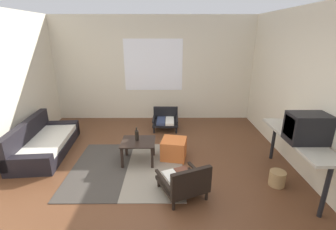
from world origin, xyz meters
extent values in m
plane|color=#56331E|center=(0.00, 0.00, 0.00)|extent=(7.80, 7.80, 0.00)
cube|color=beige|center=(0.00, 3.06, 1.35)|extent=(5.60, 0.12, 2.70)
cube|color=white|center=(0.00, 3.00, 1.47)|extent=(1.52, 0.01, 1.32)
cube|color=beige|center=(2.66, 0.30, 1.35)|extent=(0.12, 6.60, 2.70)
cube|color=#38332D|center=(-0.83, 0.37, 0.01)|extent=(0.97, 1.86, 0.01)
cube|color=gray|center=(0.14, 0.37, 0.01)|extent=(0.97, 1.86, 0.01)
cube|color=black|center=(-2.04, 0.99, 0.10)|extent=(0.95, 1.86, 0.20)
cube|color=beige|center=(-2.01, 0.99, 0.25)|extent=(0.83, 1.67, 0.10)
cube|color=black|center=(-2.37, 0.96, 0.37)|extent=(0.29, 1.80, 0.55)
cube|color=black|center=(-2.10, 1.79, 0.17)|extent=(0.81, 0.25, 0.34)
cube|color=black|center=(-1.97, 0.18, 0.17)|extent=(0.81, 0.25, 0.34)
cube|color=black|center=(-0.17, 0.61, 0.40)|extent=(0.61, 0.53, 0.02)
cube|color=black|center=(-0.43, 0.84, 0.20)|extent=(0.04, 0.04, 0.40)
cube|color=black|center=(0.09, 0.84, 0.20)|extent=(0.04, 0.04, 0.40)
cube|color=black|center=(-0.43, 0.38, 0.20)|extent=(0.04, 0.04, 0.40)
cube|color=black|center=(0.09, 0.38, 0.20)|extent=(0.04, 0.04, 0.40)
cylinder|color=black|center=(0.57, 1.92, 0.07)|extent=(0.04, 0.04, 0.15)
cylinder|color=black|center=(0.04, 1.93, 0.07)|extent=(0.04, 0.04, 0.15)
cylinder|color=black|center=(0.58, 2.42, 0.07)|extent=(0.04, 0.04, 0.15)
cylinder|color=black|center=(0.05, 2.43, 0.07)|extent=(0.04, 0.04, 0.15)
cube|color=black|center=(0.31, 2.18, 0.17)|extent=(0.62, 0.59, 0.05)
cube|color=silver|center=(0.42, 2.15, 0.23)|extent=(0.21, 0.53, 0.06)
cube|color=#2D3856|center=(0.21, 2.16, 0.23)|extent=(0.21, 0.53, 0.06)
cube|color=black|center=(0.32, 2.44, 0.35)|extent=(0.61, 0.08, 0.30)
cube|color=black|center=(0.60, 2.17, 0.29)|extent=(0.06, 0.58, 0.04)
cube|color=black|center=(0.03, 2.18, 0.29)|extent=(0.06, 0.58, 0.04)
cylinder|color=black|center=(0.22, -0.17, 0.07)|extent=(0.04, 0.04, 0.14)
cylinder|color=black|center=(0.70, 0.04, 0.07)|extent=(0.04, 0.04, 0.14)
cylinder|color=black|center=(0.44, -0.67, 0.07)|extent=(0.04, 0.04, 0.14)
cylinder|color=black|center=(0.91, -0.47, 0.07)|extent=(0.04, 0.04, 0.14)
cube|color=black|center=(0.57, -0.32, 0.17)|extent=(0.80, 0.81, 0.05)
cube|color=silver|center=(0.46, -0.34, 0.22)|extent=(0.41, 0.60, 0.06)
cube|color=brown|center=(0.66, -0.26, 0.22)|extent=(0.41, 0.60, 0.06)
cube|color=black|center=(0.68, -0.58, 0.37)|extent=(0.58, 0.30, 0.36)
cube|color=black|center=(0.31, -0.43, 0.28)|extent=(0.29, 0.59, 0.04)
cube|color=black|center=(0.82, -0.21, 0.28)|extent=(0.29, 0.59, 0.04)
cube|color=#D1662D|center=(0.48, 0.75, 0.19)|extent=(0.52, 0.52, 0.38)
cube|color=#B2AD9E|center=(2.33, -0.05, 0.77)|extent=(0.46, 1.64, 0.04)
cylinder|color=black|center=(2.33, -0.81, 0.37)|extent=(0.06, 0.06, 0.75)
cylinder|color=black|center=(2.33, 0.72, 0.37)|extent=(0.06, 0.06, 0.75)
cube|color=black|center=(2.33, -0.20, 1.00)|extent=(0.54, 0.36, 0.42)
cube|color=black|center=(2.07, -0.20, 1.02)|extent=(0.01, 0.28, 0.30)
cylinder|color=brown|center=(2.33, 0.22, 0.89)|extent=(0.19, 0.19, 0.20)
cylinder|color=brown|center=(2.33, 0.22, 1.05)|extent=(0.09, 0.09, 0.11)
cylinder|color=black|center=(-0.20, 0.66, 0.51)|extent=(0.07, 0.07, 0.18)
cylinder|color=black|center=(-0.20, 0.66, 0.63)|extent=(0.03, 0.03, 0.06)
cylinder|color=#9E7A4C|center=(2.07, -0.13, 0.12)|extent=(0.24, 0.24, 0.24)
camera|label=1|loc=(0.35, -3.30, 2.27)|focal=25.43mm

